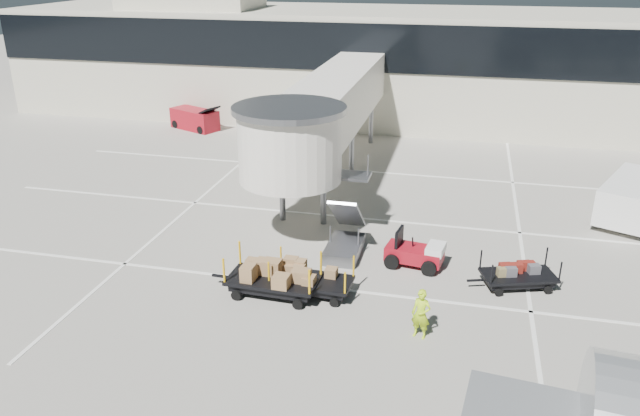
{
  "coord_description": "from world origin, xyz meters",
  "views": [
    {
      "loc": [
        3.14,
        -18.38,
        11.81
      ],
      "look_at": [
        -2.46,
        5.05,
        2.0
      ],
      "focal_mm": 35.0,
      "sensor_mm": 36.0,
      "label": 1
    }
  ],
  "objects_px": {
    "baggage_tug": "(416,253)",
    "ground_worker": "(421,314)",
    "box_cart_near": "(312,281)",
    "belt_loader": "(195,119)",
    "box_cart_far": "(274,279)",
    "suitcase_cart": "(516,277)",
    "minivan": "(633,195)"
  },
  "relations": [
    {
      "from": "box_cart_near",
      "to": "belt_loader",
      "type": "distance_m",
      "value": 25.42
    },
    {
      "from": "box_cart_near",
      "to": "box_cart_far",
      "type": "distance_m",
      "value": 1.43
    },
    {
      "from": "suitcase_cart",
      "to": "minivan",
      "type": "relative_size",
      "value": 0.6
    },
    {
      "from": "minivan",
      "to": "suitcase_cart",
      "type": "bearing_deg",
      "value": -100.42
    },
    {
      "from": "suitcase_cart",
      "to": "minivan",
      "type": "xyz_separation_m",
      "value": [
        5.69,
        8.31,
        0.75
      ]
    },
    {
      "from": "baggage_tug",
      "to": "ground_worker",
      "type": "bearing_deg",
      "value": -74.14
    },
    {
      "from": "baggage_tug",
      "to": "box_cart_far",
      "type": "xyz_separation_m",
      "value": [
        -4.93,
        -3.58,
        0.1
      ]
    },
    {
      "from": "box_cart_near",
      "to": "belt_loader",
      "type": "xyz_separation_m",
      "value": [
        -14.09,
        21.15,
        0.17
      ]
    },
    {
      "from": "box_cart_far",
      "to": "suitcase_cart",
      "type": "bearing_deg",
      "value": 18.93
    },
    {
      "from": "baggage_tug",
      "to": "box_cart_near",
      "type": "bearing_deg",
      "value": -129.2
    },
    {
      "from": "box_cart_far",
      "to": "belt_loader",
      "type": "relative_size",
      "value": 1.01
    },
    {
      "from": "suitcase_cart",
      "to": "box_cart_near",
      "type": "height_order",
      "value": "box_cart_near"
    },
    {
      "from": "minivan",
      "to": "belt_loader",
      "type": "bearing_deg",
      "value": -177.23
    },
    {
      "from": "ground_worker",
      "to": "belt_loader",
      "type": "height_order",
      "value": "belt_loader"
    },
    {
      "from": "suitcase_cart",
      "to": "ground_worker",
      "type": "xyz_separation_m",
      "value": [
        -3.26,
        -4.21,
        0.43
      ]
    },
    {
      "from": "suitcase_cart",
      "to": "baggage_tug",
      "type": "bearing_deg",
      "value": 148.21
    },
    {
      "from": "minivan",
      "to": "belt_loader",
      "type": "distance_m",
      "value": 29.2
    },
    {
      "from": "baggage_tug",
      "to": "minivan",
      "type": "distance_m",
      "value": 12.12
    },
    {
      "from": "box_cart_near",
      "to": "belt_loader",
      "type": "relative_size",
      "value": 0.89
    },
    {
      "from": "baggage_tug",
      "to": "minivan",
      "type": "height_order",
      "value": "minivan"
    },
    {
      "from": "baggage_tug",
      "to": "ground_worker",
      "type": "height_order",
      "value": "ground_worker"
    },
    {
      "from": "suitcase_cart",
      "to": "box_cart_far",
      "type": "relative_size",
      "value": 0.81
    },
    {
      "from": "suitcase_cart",
      "to": "box_cart_near",
      "type": "xyz_separation_m",
      "value": [
        -7.44,
        -2.28,
        0.11
      ]
    },
    {
      "from": "suitcase_cart",
      "to": "belt_loader",
      "type": "distance_m",
      "value": 28.63
    },
    {
      "from": "box_cart_near",
      "to": "belt_loader",
      "type": "height_order",
      "value": "belt_loader"
    },
    {
      "from": "ground_worker",
      "to": "belt_loader",
      "type": "xyz_separation_m",
      "value": [
        -18.27,
        23.08,
        -0.15
      ]
    },
    {
      "from": "box_cart_near",
      "to": "ground_worker",
      "type": "height_order",
      "value": "ground_worker"
    },
    {
      "from": "box_cart_near",
      "to": "box_cart_far",
      "type": "relative_size",
      "value": 0.89
    },
    {
      "from": "box_cart_near",
      "to": "ground_worker",
      "type": "relative_size",
      "value": 2.13
    },
    {
      "from": "box_cart_far",
      "to": "ground_worker",
      "type": "xyz_separation_m",
      "value": [
        5.55,
        -1.54,
        0.22
      ]
    },
    {
      "from": "box_cart_near",
      "to": "box_cart_far",
      "type": "bearing_deg",
      "value": -161.68
    },
    {
      "from": "baggage_tug",
      "to": "suitcase_cart",
      "type": "height_order",
      "value": "baggage_tug"
    }
  ]
}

